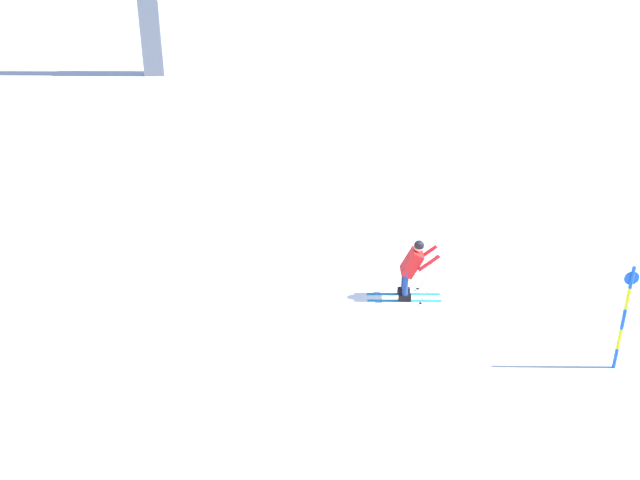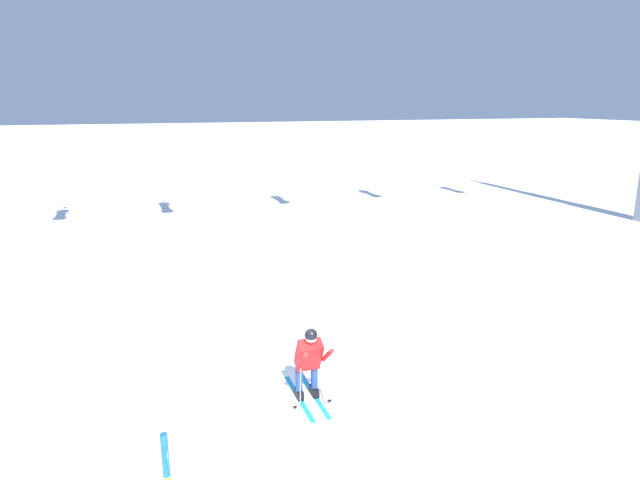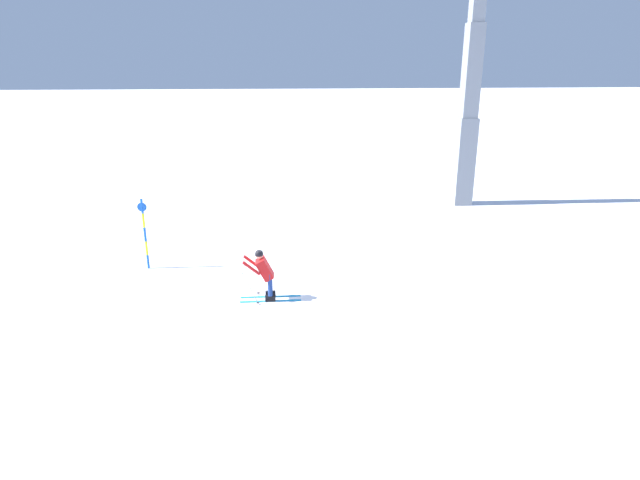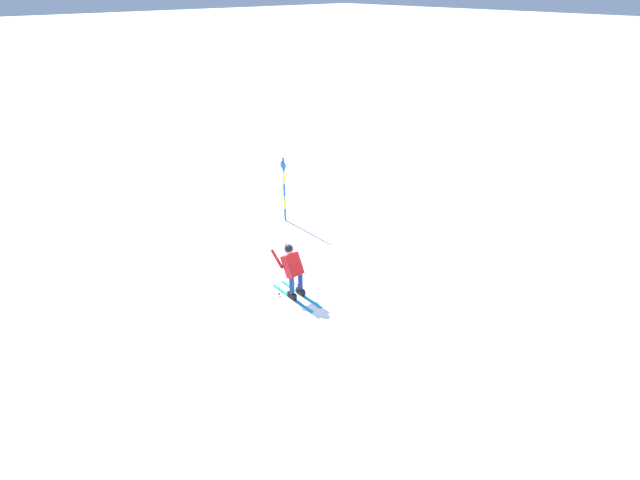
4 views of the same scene
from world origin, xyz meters
name	(u,v)px [view 4 (image 4 of 4)]	position (x,y,z in m)	size (l,w,h in m)	color
ground_plane	(317,284)	(0.00, 0.00, 0.00)	(260.00, 260.00, 0.00)	white
skier_carving_main	(292,268)	(0.80, -0.09, 0.82)	(0.71, 1.68, 1.57)	#198CCC
trail_marker_pole	(284,188)	(-1.91, -3.78, 1.22)	(0.07, 0.28, 2.27)	blue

